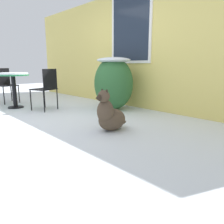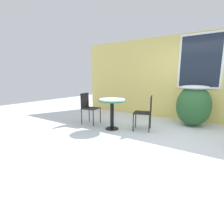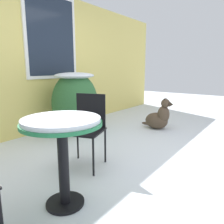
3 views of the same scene
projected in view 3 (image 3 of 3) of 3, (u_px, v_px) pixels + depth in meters
The scene contains 6 objects.
ground_plane at pixel (146, 155), 3.12m from camera, with size 16.00×16.00×0.00m, color silver.
house_wall at pixel (45, 61), 4.14m from camera, with size 8.00×0.10×2.63m.
shrub_left at pixel (75, 101), 4.09m from camera, with size 0.91×0.80×1.14m.
patio_table at pixel (62, 135), 1.86m from camera, with size 0.69×0.69×0.80m.
patio_chair_near_table at pixel (87, 126), 2.72m from camera, with size 0.54×0.54×0.90m.
dog at pixel (159, 118), 4.41m from camera, with size 0.37×0.65×0.64m.
Camera 3 is at (-2.65, -1.35, 1.21)m, focal length 35.00 mm.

